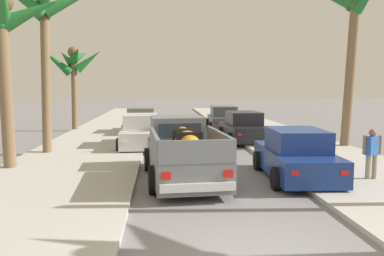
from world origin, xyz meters
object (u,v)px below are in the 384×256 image
at_px(pickup_truck, 183,152).
at_px(pedestrian, 372,152).
at_px(car_right_near, 223,119).
at_px(palm_tree_right_fore, 45,14).
at_px(palm_tree_left_back, 2,26).
at_px(car_right_mid, 141,132).
at_px(car_left_far, 243,128).
at_px(car_left_near, 142,122).
at_px(palm_tree_right_mid, 73,64).
at_px(car_left_mid, 296,156).
at_px(palm_tree_left_fore, 351,14).

xyz_separation_m(pickup_truck, pedestrian, (5.49, -0.91, 0.10)).
distance_m(car_right_near, palm_tree_right_fore, 13.02).
bearing_deg(palm_tree_right_fore, palm_tree_left_back, -97.55).
bearing_deg(car_right_mid, pedestrian, -45.44).
height_order(pickup_truck, car_right_mid, pickup_truck).
distance_m(pickup_truck, palm_tree_left_back, 7.12).
relative_size(car_left_far, pedestrian, 2.69).
bearing_deg(car_right_mid, palm_tree_right_fore, -160.25).
height_order(pickup_truck, palm_tree_left_back, palm_tree_left_back).
bearing_deg(palm_tree_left_back, car_right_mid, 48.46).
bearing_deg(car_left_near, palm_tree_right_mid, 157.47).
bearing_deg(pickup_truck, palm_tree_right_fore, 136.98).
bearing_deg(car_left_far, car_left_mid, -90.39).
bearing_deg(palm_tree_left_fore, car_right_near, 117.54).
distance_m(car_right_mid, pedestrian, 10.07).
bearing_deg(car_right_near, palm_tree_left_back, -127.75).
bearing_deg(palm_tree_right_fore, palm_tree_right_mid, 95.16).
distance_m(car_right_near, car_right_mid, 8.59).
xyz_separation_m(car_left_far, palm_tree_right_mid, (-9.56, 5.78, 3.47)).
xyz_separation_m(pickup_truck, palm_tree_left_fore, (7.60, 5.15, 5.13)).
bearing_deg(car_left_far, car_right_mid, -163.29).
height_order(car_right_near, pedestrian, pedestrian).
relative_size(pickup_truck, car_left_mid, 1.23).
relative_size(car_right_mid, palm_tree_right_fore, 0.62).
height_order(car_left_mid, palm_tree_right_fore, palm_tree_right_fore).
relative_size(palm_tree_right_mid, palm_tree_left_back, 0.90).
height_order(car_left_far, palm_tree_right_mid, palm_tree_right_mid).
relative_size(car_right_near, palm_tree_right_mid, 0.82).
relative_size(pickup_truck, palm_tree_right_fore, 0.77).
bearing_deg(car_left_far, car_left_near, 142.85).
distance_m(car_right_mid, palm_tree_left_fore, 10.62).
distance_m(car_left_mid, palm_tree_right_mid, 17.14).
bearing_deg(palm_tree_left_fore, car_left_far, 147.38).
xyz_separation_m(car_right_mid, palm_tree_right_mid, (-4.49, 7.30, 3.47)).
xyz_separation_m(car_left_far, palm_tree_left_back, (-9.22, -6.21, 4.04)).
xyz_separation_m(car_right_near, palm_tree_left_fore, (4.25, -8.15, 5.23)).
relative_size(pickup_truck, pedestrian, 3.36).
xyz_separation_m(palm_tree_left_fore, pedestrian, (-2.11, -6.07, -5.03)).
bearing_deg(palm_tree_left_back, car_left_far, 33.96).
distance_m(car_left_near, car_right_near, 5.37).
xyz_separation_m(car_left_near, palm_tree_right_fore, (-3.48, -6.86, 4.99)).
relative_size(pickup_truck, palm_tree_left_back, 0.91).
relative_size(car_right_mid, pedestrian, 2.71).
distance_m(pickup_truck, palm_tree_right_fore, 8.72).
bearing_deg(pickup_truck, car_left_near, 98.66).
relative_size(car_left_near, palm_tree_right_fore, 0.62).
bearing_deg(car_left_mid, palm_tree_left_back, 168.59).
height_order(car_left_far, pedestrian, pedestrian).
height_order(car_left_near, car_right_near, same).
distance_m(car_right_near, pedestrian, 14.37).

